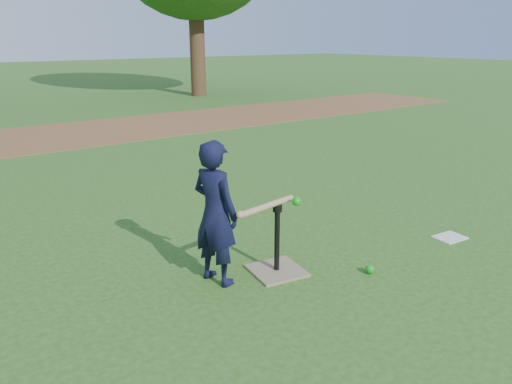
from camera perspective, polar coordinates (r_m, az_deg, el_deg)
ground at (r=4.19m, az=-0.01°, el=-10.41°), size 80.00×80.00×0.00m
dirt_strip at (r=10.88m, az=-24.42°, el=5.56°), size 24.00×3.00×0.01m
child at (r=4.01m, az=-4.67°, el=-2.43°), size 0.38×0.49×1.20m
wiffle_ball_ground at (r=4.44m, az=12.88°, el=-8.59°), size 0.08×0.08×0.08m
clipboard at (r=5.43m, az=21.26°, el=-4.86°), size 0.32×0.26×0.01m
batting_tee at (r=4.34m, az=2.39°, el=-7.78°), size 0.50×0.50×0.61m
swing_action at (r=4.05m, az=1.74°, el=-1.59°), size 0.63×0.18×0.08m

